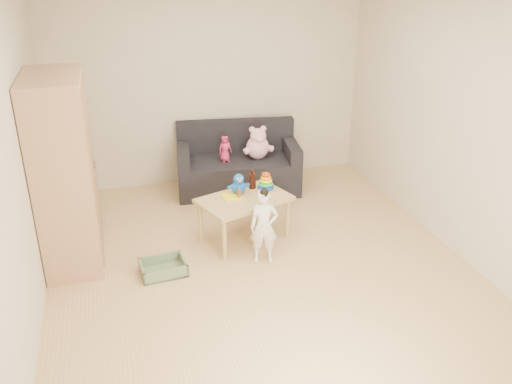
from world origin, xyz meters
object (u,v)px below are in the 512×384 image
object	(u,v)px
wardrobe	(64,172)
play_table	(244,219)
sofa	(238,174)
toddler	(264,227)

from	to	relation	value
wardrobe	play_table	xyz separation A→B (m)	(1.72, -0.10, -0.68)
play_table	sofa	bearing A→B (deg)	78.93
wardrobe	toddler	xyz separation A→B (m)	(1.80, -0.58, -0.55)
toddler	sofa	bearing A→B (deg)	98.61
wardrobe	toddler	world-z (taller)	wardrobe
sofa	toddler	distance (m)	1.77
sofa	play_table	xyz separation A→B (m)	(-0.25, -1.28, 0.03)
wardrobe	play_table	distance (m)	1.86
sofa	toddler	xyz separation A→B (m)	(-0.17, -1.75, 0.16)
wardrobe	play_table	bearing A→B (deg)	-3.43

